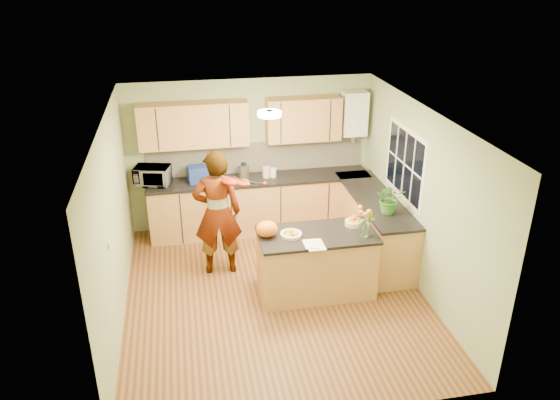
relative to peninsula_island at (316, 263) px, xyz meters
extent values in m
plane|color=brown|center=(-0.57, 0.03, -0.45)|extent=(4.50, 4.50, 0.00)
cube|color=white|center=(-0.57, 0.03, 2.05)|extent=(4.00, 4.50, 0.02)
cube|color=#92A777|center=(-0.57, 2.28, 0.80)|extent=(4.00, 0.02, 2.50)
cube|color=#92A777|center=(-0.57, -2.22, 0.80)|extent=(4.00, 0.02, 2.50)
cube|color=#92A777|center=(-2.57, 0.03, 0.80)|extent=(0.02, 4.50, 2.50)
cube|color=#92A777|center=(1.43, 0.03, 0.80)|extent=(0.02, 4.50, 2.50)
cube|color=tan|center=(-0.47, 1.98, 0.00)|extent=(3.60, 0.60, 0.90)
cube|color=black|center=(-0.47, 1.97, 0.47)|extent=(3.64, 0.62, 0.04)
cube|color=tan|center=(1.13, 0.88, 0.00)|extent=(0.60, 2.20, 0.90)
cube|color=black|center=(1.12, 0.88, 0.47)|extent=(0.62, 2.24, 0.04)
cube|color=beige|center=(-0.47, 2.27, 0.75)|extent=(3.60, 0.02, 0.52)
cube|color=tan|center=(-1.47, 2.11, 1.40)|extent=(1.70, 0.34, 0.70)
cube|color=tan|center=(0.28, 2.11, 1.40)|extent=(1.20, 0.34, 0.70)
cube|color=white|center=(1.13, 2.12, 1.45)|extent=(0.40, 0.30, 0.72)
cylinder|color=#AEAEB3|center=(1.13, 2.12, 1.05)|extent=(0.06, 0.06, 0.20)
cube|color=white|center=(1.43, 0.63, 1.10)|extent=(0.01, 1.30, 1.05)
cube|color=black|center=(1.42, 0.63, 1.10)|extent=(0.01, 1.18, 0.92)
cube|color=white|center=(-2.55, -0.57, 0.85)|extent=(0.02, 0.09, 0.09)
cylinder|color=#FFEABF|center=(-0.57, 0.33, 2.01)|extent=(0.30, 0.30, 0.06)
cylinder|color=white|center=(-0.57, 0.33, 2.04)|extent=(0.10, 0.10, 0.02)
cube|color=tan|center=(0.00, 0.00, -0.02)|extent=(1.52, 0.76, 0.86)
cube|color=black|center=(0.00, 0.00, 0.43)|extent=(1.56, 0.80, 0.04)
cylinder|color=beige|center=(-0.35, 0.00, 0.47)|extent=(0.28, 0.28, 0.04)
cylinder|color=beige|center=(0.55, 0.15, 0.48)|extent=(0.23, 0.23, 0.07)
cylinder|color=silver|center=(0.60, -0.18, 0.55)|extent=(0.11, 0.11, 0.21)
ellipsoid|color=orange|center=(-0.66, 0.05, 0.55)|extent=(0.31, 0.27, 0.22)
cube|color=white|center=(-0.10, -0.30, 0.45)|extent=(0.23, 0.31, 0.01)
imported|color=tan|center=(-1.25, 0.79, 0.48)|extent=(0.69, 0.47, 1.87)
imported|color=white|center=(-2.16, 2.02, 0.64)|extent=(0.61, 0.49, 0.30)
cube|color=navy|center=(-1.45, 2.01, 0.62)|extent=(0.36, 0.29, 0.26)
cylinder|color=#AEAEB3|center=(-0.72, 1.98, 0.61)|extent=(0.18, 0.18, 0.24)
sphere|color=black|center=(-0.72, 1.98, 0.78)|extent=(0.09, 0.09, 0.09)
cylinder|color=beige|center=(-0.35, 1.98, 0.58)|extent=(0.14, 0.14, 0.18)
cylinder|color=white|center=(-0.24, 1.98, 0.57)|extent=(0.10, 0.10, 0.15)
imported|color=#337527|center=(1.13, 0.34, 0.71)|extent=(0.49, 0.45, 0.44)
camera|label=1|loc=(-1.66, -6.19, 3.83)|focal=35.00mm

